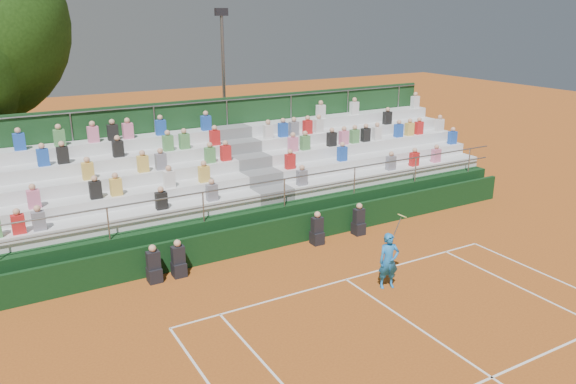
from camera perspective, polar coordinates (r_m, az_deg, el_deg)
ground at (r=17.17m, az=5.92°, el=-8.85°), size 90.00×90.00×0.00m
courtside_wall at (r=19.40m, az=0.44°, el=-3.89°), size 20.00×0.15×1.00m
line_officials at (r=18.38m, az=-2.93°, el=-5.27°), size 7.93×0.40×1.19m
grandstand at (r=21.90m, az=-3.87°, el=0.22°), size 20.00×5.20×4.40m
tennis_player at (r=16.55m, az=10.20°, el=-6.88°), size 0.88×0.56×2.22m
floodlight_mast at (r=27.83m, az=-6.56°, el=11.34°), size 0.60×0.25×7.86m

